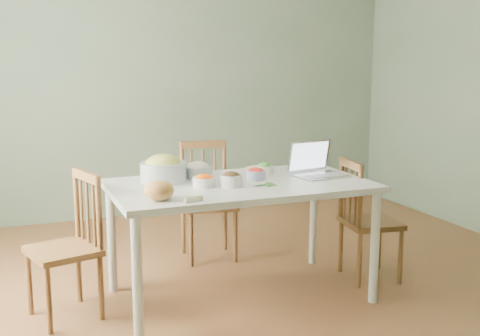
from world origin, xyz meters
name	(u,v)px	position (x,y,z in m)	size (l,w,h in m)	color
floor	(265,295)	(0.00, 0.00, 0.00)	(5.00, 5.00, 0.00)	brown
wall_back	(168,86)	(0.00, 2.50, 1.35)	(5.00, 0.00, 2.70)	gray
dining_table	(240,240)	(-0.17, 0.05, 0.40)	(1.72, 0.97, 0.81)	white
chair_far	(208,202)	(-0.11, 0.91, 0.48)	(0.42, 0.40, 0.96)	#3E2211
chair_left	(63,247)	(-1.33, 0.15, 0.46)	(0.41, 0.39, 0.93)	#3E2211
chair_right	(371,220)	(0.87, 0.03, 0.45)	(0.40, 0.38, 0.90)	#3E2211
bread_boule	(159,190)	(-0.80, -0.24, 0.87)	(0.18, 0.18, 0.12)	#B67B43
butter_stick	(193,199)	(-0.62, -0.34, 0.82)	(0.12, 0.03, 0.03)	#F5EDC1
bowl_squash	(163,169)	(-0.64, 0.27, 0.90)	(0.31, 0.31, 0.18)	#C9D063
bowl_carrot	(204,181)	(-0.44, 0.01, 0.85)	(0.15, 0.15, 0.08)	#F36400
bowl_onion	(198,170)	(-0.38, 0.32, 0.86)	(0.20, 0.20, 0.11)	silver
bowl_mushroom	(231,179)	(-0.27, -0.04, 0.86)	(0.15, 0.15, 0.10)	black
bowl_redpep	(256,174)	(-0.03, 0.11, 0.85)	(0.14, 0.14, 0.08)	red
bowl_broccoli	(264,168)	(0.11, 0.28, 0.85)	(0.13, 0.13, 0.08)	#2E5C21
flatbread	(258,169)	(0.13, 0.43, 0.82)	(0.19, 0.19, 0.02)	tan
basil_bunch	(265,184)	(-0.05, -0.09, 0.82)	(0.17, 0.17, 0.02)	#356D25
laptop	(321,160)	(0.44, 0.03, 0.93)	(0.35, 0.29, 0.24)	silver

